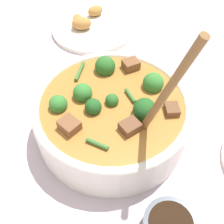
% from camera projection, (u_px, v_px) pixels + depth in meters
% --- Properties ---
extents(ground_plane, '(4.00, 4.00, 0.00)m').
position_uv_depth(ground_plane, '(112.00, 130.00, 0.57)').
color(ground_plane, silver).
extents(stew_bowl, '(0.29, 0.29, 0.29)m').
position_uv_depth(stew_bowl, '(112.00, 114.00, 0.53)').
color(stew_bowl, white).
rests_on(stew_bowl, ground_plane).
extents(food_plate, '(0.23, 0.23, 0.05)m').
position_uv_depth(food_plate, '(91.00, 26.00, 0.79)').
color(food_plate, silver).
rests_on(food_plate, ground_plane).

